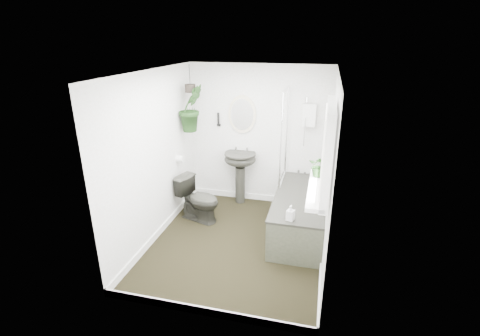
# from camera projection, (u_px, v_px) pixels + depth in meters

# --- Properties ---
(floor) EXTENTS (2.30, 2.80, 0.02)m
(floor) POSITION_uv_depth(u_px,v_px,m) (237.00, 243.00, 4.84)
(floor) COLOR black
(floor) RESTS_ON ground
(ceiling) EXTENTS (2.30, 2.80, 0.02)m
(ceiling) POSITION_uv_depth(u_px,v_px,m) (237.00, 71.00, 4.02)
(ceiling) COLOR white
(ceiling) RESTS_ON ground
(wall_back) EXTENTS (2.30, 0.02, 2.30)m
(wall_back) POSITION_uv_depth(u_px,v_px,m) (258.00, 136.00, 5.71)
(wall_back) COLOR white
(wall_back) RESTS_ON ground
(wall_front) EXTENTS (2.30, 0.02, 2.30)m
(wall_front) POSITION_uv_depth(u_px,v_px,m) (199.00, 217.00, 3.15)
(wall_front) COLOR white
(wall_front) RESTS_ON ground
(wall_left) EXTENTS (0.02, 2.80, 2.30)m
(wall_left) POSITION_uv_depth(u_px,v_px,m) (154.00, 158.00, 4.69)
(wall_left) COLOR white
(wall_left) RESTS_ON ground
(wall_right) EXTENTS (0.02, 2.80, 2.30)m
(wall_right) POSITION_uv_depth(u_px,v_px,m) (331.00, 173.00, 4.17)
(wall_right) COLOR white
(wall_right) RESTS_ON ground
(skirting) EXTENTS (2.30, 2.80, 0.10)m
(skirting) POSITION_uv_depth(u_px,v_px,m) (237.00, 239.00, 4.82)
(skirting) COLOR white
(skirting) RESTS_ON floor
(bathtub) EXTENTS (0.72, 1.72, 0.58)m
(bathtub) POSITION_uv_depth(u_px,v_px,m) (300.00, 213.00, 5.01)
(bathtub) COLOR #282822
(bathtub) RESTS_ON floor
(bath_screen) EXTENTS (0.04, 0.72, 1.40)m
(bath_screen) POSITION_uv_depth(u_px,v_px,m) (284.00, 137.00, 5.17)
(bath_screen) COLOR silver
(bath_screen) RESTS_ON bathtub
(shower_box) EXTENTS (0.20, 0.10, 0.35)m
(shower_box) POSITION_uv_depth(u_px,v_px,m) (309.00, 115.00, 5.32)
(shower_box) COLOR white
(shower_box) RESTS_ON wall_back
(oval_mirror) EXTENTS (0.46, 0.03, 0.62)m
(oval_mirror) POSITION_uv_depth(u_px,v_px,m) (242.00, 114.00, 5.61)
(oval_mirror) COLOR beige
(oval_mirror) RESTS_ON wall_back
(wall_sconce) EXTENTS (0.04, 0.04, 0.22)m
(wall_sconce) POSITION_uv_depth(u_px,v_px,m) (218.00, 119.00, 5.72)
(wall_sconce) COLOR black
(wall_sconce) RESTS_ON wall_back
(toilet_roll_holder) EXTENTS (0.11, 0.11, 0.11)m
(toilet_roll_holder) POSITION_uv_depth(u_px,v_px,m) (180.00, 159.00, 5.40)
(toilet_roll_holder) COLOR white
(toilet_roll_holder) RESTS_ON wall_left
(window_recess) EXTENTS (0.08, 1.00, 0.90)m
(window_recess) POSITION_uv_depth(u_px,v_px,m) (328.00, 150.00, 3.37)
(window_recess) COLOR white
(window_recess) RESTS_ON wall_right
(window_sill) EXTENTS (0.18, 1.00, 0.04)m
(window_sill) POSITION_uv_depth(u_px,v_px,m) (317.00, 189.00, 3.54)
(window_sill) COLOR white
(window_sill) RESTS_ON wall_right
(window_blinds) EXTENTS (0.01, 0.86, 0.76)m
(window_blinds) POSITION_uv_depth(u_px,v_px,m) (323.00, 150.00, 3.38)
(window_blinds) COLOR white
(window_blinds) RESTS_ON wall_right
(toilet) EXTENTS (0.76, 0.57, 0.69)m
(toilet) POSITION_uv_depth(u_px,v_px,m) (199.00, 199.00, 5.33)
(toilet) COLOR #282822
(toilet) RESTS_ON floor
(pedestal_sink) EXTENTS (0.61, 0.55, 0.89)m
(pedestal_sink) POSITION_uv_depth(u_px,v_px,m) (240.00, 178.00, 5.86)
(pedestal_sink) COLOR #282822
(pedestal_sink) RESTS_ON floor
(sill_plant) EXTENTS (0.25, 0.23, 0.24)m
(sill_plant) POSITION_uv_depth(u_px,v_px,m) (319.00, 166.00, 3.76)
(sill_plant) COLOR black
(sill_plant) RESTS_ON window_sill
(hanging_plant) EXTENTS (0.50, 0.51, 0.72)m
(hanging_plant) POSITION_uv_depth(u_px,v_px,m) (191.00, 108.00, 5.33)
(hanging_plant) COLOR black
(hanging_plant) RESTS_ON ceiling
(soap_bottle) EXTENTS (0.11, 0.11, 0.19)m
(soap_bottle) POSITION_uv_depth(u_px,v_px,m) (291.00, 213.00, 4.22)
(soap_bottle) COLOR black
(soap_bottle) RESTS_ON bathtub
(hanging_pot) EXTENTS (0.16, 0.16, 0.12)m
(hanging_pot) POSITION_uv_depth(u_px,v_px,m) (190.00, 88.00, 5.22)
(hanging_pot) COLOR black
(hanging_pot) RESTS_ON ceiling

